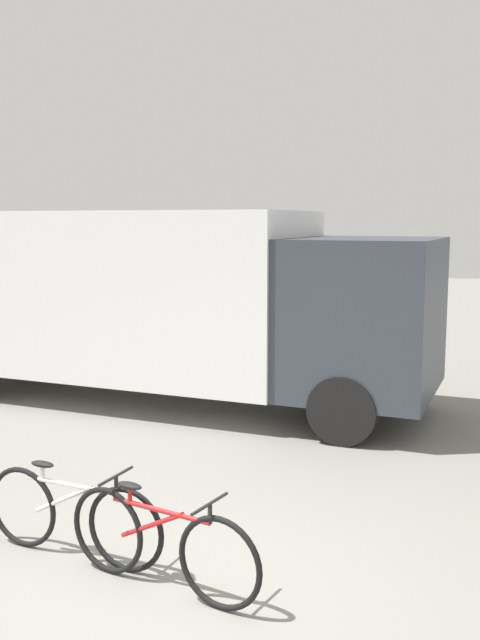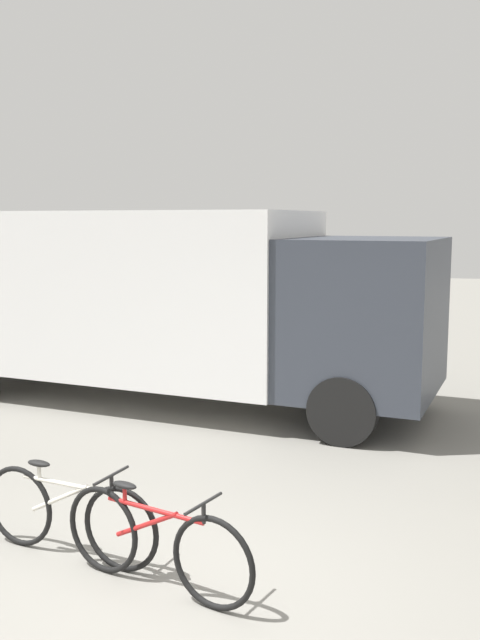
# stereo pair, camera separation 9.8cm
# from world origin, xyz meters

# --- Properties ---
(ground_plane) EXTENTS (60.00, 60.00, 0.00)m
(ground_plane) POSITION_xyz_m (0.00, 0.00, 0.00)
(ground_plane) COLOR gray
(delivery_truck) EXTENTS (8.58, 3.98, 2.83)m
(delivery_truck) POSITION_xyz_m (-1.94, 5.57, 1.57)
(delivery_truck) COLOR white
(delivery_truck) RESTS_ON ground
(bicycle_near) EXTENTS (1.67, 0.54, 0.77)m
(bicycle_near) POSITION_xyz_m (-0.89, 0.45, 0.37)
(bicycle_near) COLOR black
(bicycle_near) RESTS_ON ground
(bicycle_middle) EXTENTS (1.62, 0.67, 0.77)m
(bicycle_middle) POSITION_xyz_m (-0.04, 0.11, 0.37)
(bicycle_middle) COLOR black
(bicycle_middle) RESTS_ON ground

